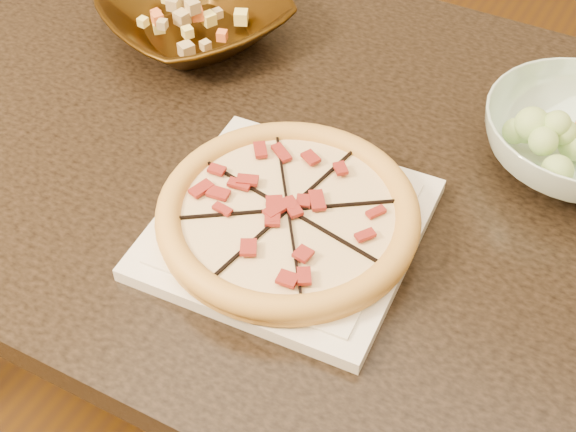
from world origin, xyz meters
name	(u,v)px	position (x,y,z in m)	size (l,w,h in m)	color
dining_table	(269,194)	(-0.17, 0.09, 0.64)	(1.32, 0.87, 0.75)	black
plate	(288,227)	(-0.06, -0.05, 0.76)	(0.31, 0.31, 0.02)	silver
pizza	(288,214)	(-0.06, -0.05, 0.78)	(0.31, 0.31, 0.03)	gold
bronze_bowl	(195,18)	(-0.37, 0.24, 0.78)	(0.27, 0.27, 0.07)	#3D270A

